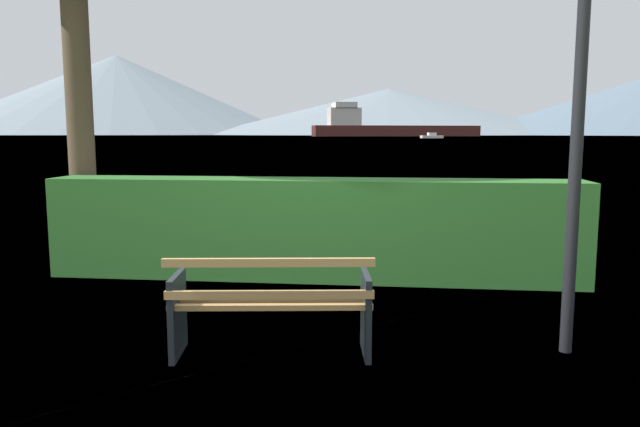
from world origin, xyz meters
name	(u,v)px	position (x,y,z in m)	size (l,w,h in m)	color
ground_plane	(272,353)	(0.00, 0.00, 0.00)	(1400.00, 1400.00, 0.00)	#567A38
water_surface	(388,136)	(0.00, 306.73, 0.00)	(620.00, 620.00, 0.00)	#7A99A8
park_bench	(271,306)	(0.01, -0.06, 0.42)	(1.68, 0.77, 0.87)	tan
hedge_row	(312,229)	(0.00, 2.67, 0.62)	(6.61, 0.69, 1.25)	#2D6B28
lamp_post	(583,38)	(2.43, 0.32, 2.55)	(0.30, 0.30, 3.75)	black
cargo_ship_large	(384,127)	(-1.70, 308.03, 4.70)	(85.64, 36.63, 16.80)	#471E19
fishing_boat_near	(432,136)	(15.00, 202.44, 0.66)	(7.82, 4.55, 1.91)	silver
distant_hills	(329,101)	(-55.66, 573.15, 31.63)	(861.61, 406.82, 78.99)	gray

